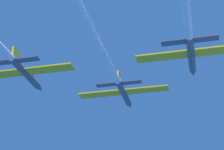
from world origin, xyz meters
The scene contains 1 object.
jet_lead centered at (0.41, -13.21, 0.09)m, with size 15.89×48.18×2.63m.
Camera 1 is at (12.86, -62.55, -28.49)m, focal length 63.44 mm.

